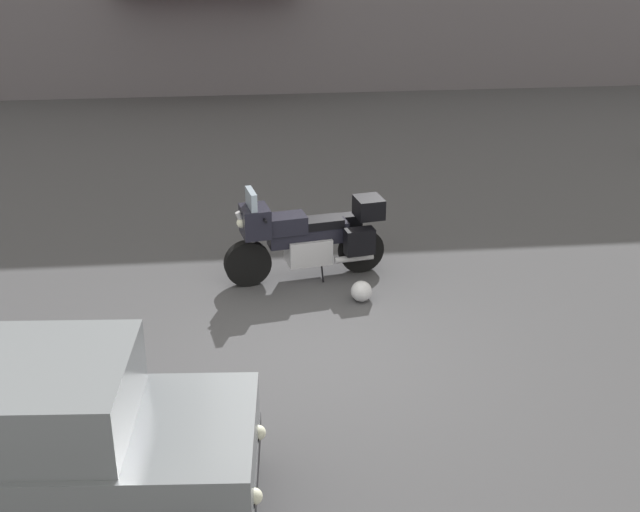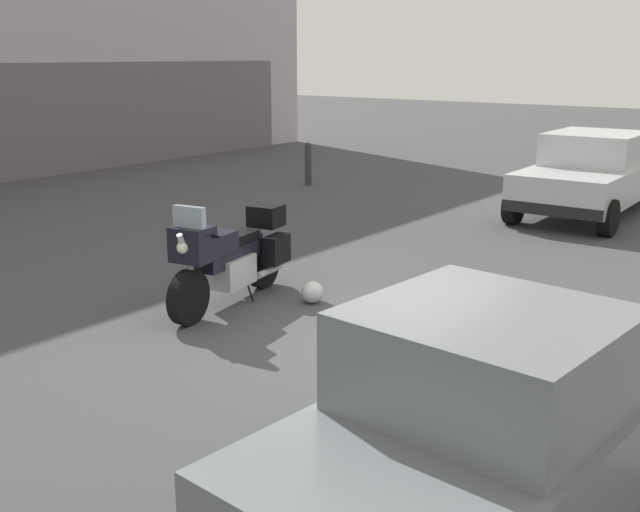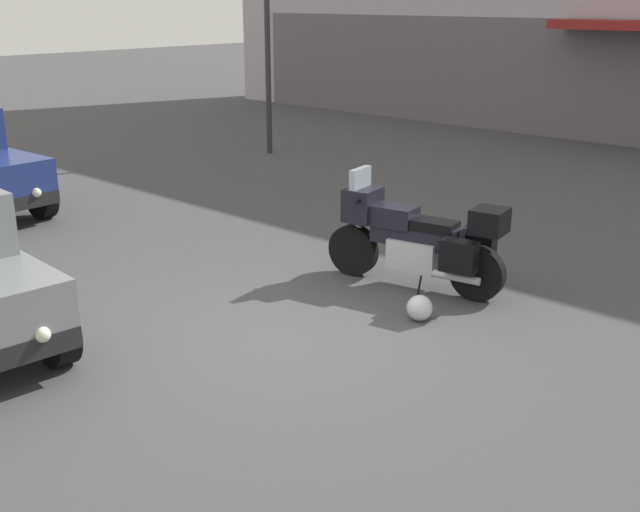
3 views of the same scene
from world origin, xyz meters
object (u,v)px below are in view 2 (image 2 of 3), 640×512
at_px(car_compact_side, 483,435).
at_px(bollard_curbside, 308,163).
at_px(car_sedan_far, 593,173).
at_px(motorcycle, 230,255).
at_px(helmet, 312,292).

distance_m(car_compact_side, bollard_curbside, 13.80).
bearing_deg(car_sedan_far, motorcycle, 167.03).
height_order(motorcycle, helmet, motorcycle).
distance_m(helmet, car_sedan_far, 7.75).
relative_size(helmet, car_sedan_far, 0.06).
distance_m(car_sedan_far, bollard_curbside, 6.46).
height_order(car_compact_side, bollard_curbside, car_compact_side).
height_order(motorcycle, bollard_curbside, motorcycle).
height_order(helmet, car_sedan_far, car_sedan_far).
bearing_deg(car_compact_side, car_sedan_far, 19.54).
relative_size(car_compact_side, bollard_curbside, 3.54).
relative_size(car_sedan_far, car_compact_side, 1.30).
relative_size(motorcycle, car_sedan_far, 0.49).
xyz_separation_m(car_sedan_far, car_compact_side, (-10.86, -2.97, -0.01)).
bearing_deg(helmet, car_sedan_far, -6.30).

